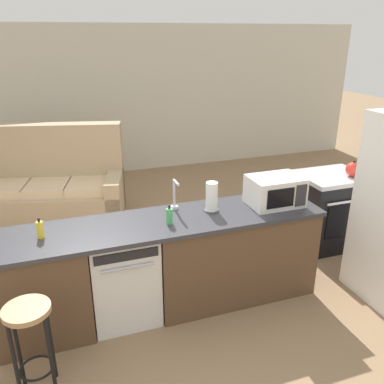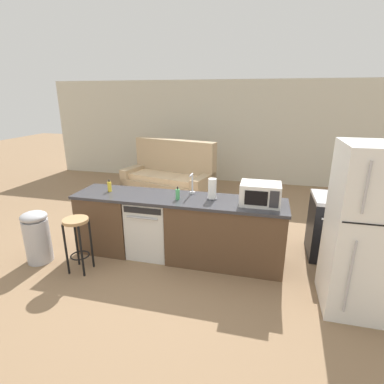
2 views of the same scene
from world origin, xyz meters
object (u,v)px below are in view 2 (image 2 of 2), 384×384
(dishwasher, at_px, (151,227))
(trash_bin, at_px, (37,236))
(dish_soap_bottle, at_px, (110,187))
(bar_stool, at_px, (77,234))
(paper_towel_roll, at_px, (212,189))
(stove_range, at_px, (338,227))
(couch, at_px, (170,179))
(soap_bottle, at_px, (178,194))
(kettle, at_px, (361,195))
(refrigerator, at_px, (367,231))
(microwave, at_px, (260,194))

(dishwasher, height_order, trash_bin, dishwasher)
(dish_soap_bottle, xyz_separation_m, bar_stool, (-0.12, -0.69, -0.44))
(paper_towel_roll, height_order, trash_bin, paper_towel_roll)
(stove_range, height_order, couch, couch)
(bar_stool, bearing_deg, soap_bottle, 26.91)
(paper_towel_roll, distance_m, kettle, 1.93)
(couch, bearing_deg, paper_towel_roll, -60.50)
(refrigerator, bearing_deg, dish_soap_bottle, 169.94)
(soap_bottle, distance_m, couch, 2.87)
(kettle, bearing_deg, dish_soap_bottle, -173.29)
(soap_bottle, bearing_deg, dish_soap_bottle, 174.77)
(kettle, bearing_deg, soap_bottle, -168.04)
(stove_range, distance_m, soap_bottle, 2.32)
(dishwasher, xyz_separation_m, dish_soap_bottle, (-0.63, 0.02, 0.55))
(stove_range, height_order, kettle, kettle)
(microwave, distance_m, kettle, 1.34)
(dishwasher, distance_m, soap_bottle, 0.70)
(dish_soap_bottle, relative_size, kettle, 0.86)
(trash_bin, bearing_deg, bar_stool, -6.07)
(refrigerator, relative_size, couch, 0.84)
(trash_bin, bearing_deg, refrigerator, 0.65)
(soap_bottle, bearing_deg, couch, 110.31)
(kettle, bearing_deg, stove_range, 143.32)
(dishwasher, distance_m, dish_soap_bottle, 0.84)
(kettle, relative_size, trash_bin, 0.28)
(refrigerator, height_order, bar_stool, refrigerator)
(trash_bin, bearing_deg, soap_bottle, 15.55)
(dishwasher, distance_m, microwave, 1.62)
(soap_bottle, bearing_deg, dishwasher, 170.27)
(paper_towel_roll, relative_size, kettle, 1.38)
(dish_soap_bottle, relative_size, couch, 0.08)
(microwave, distance_m, trash_bin, 3.08)
(trash_bin, bearing_deg, stove_range, 15.77)
(dishwasher, relative_size, kettle, 4.10)
(trash_bin, height_order, couch, couch)
(stove_range, distance_m, refrigerator, 1.19)
(bar_stool, bearing_deg, refrigerator, 2.06)
(dish_soap_bottle, bearing_deg, refrigerator, -10.06)
(soap_bottle, bearing_deg, kettle, 11.96)
(stove_range, bearing_deg, microwave, -153.49)
(dish_soap_bottle, distance_m, couch, 2.61)
(couch, bearing_deg, dishwasher, -77.91)
(paper_towel_roll, xyz_separation_m, soap_bottle, (-0.44, -0.13, -0.07))
(paper_towel_roll, distance_m, dish_soap_bottle, 1.50)
(microwave, bearing_deg, couch, 128.58)
(stove_range, distance_m, microwave, 1.36)
(dishwasher, xyz_separation_m, bar_stool, (-0.75, -0.67, 0.11))
(microwave, relative_size, dish_soap_bottle, 2.84)
(dishwasher, height_order, kettle, kettle)
(microwave, distance_m, dish_soap_bottle, 2.13)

